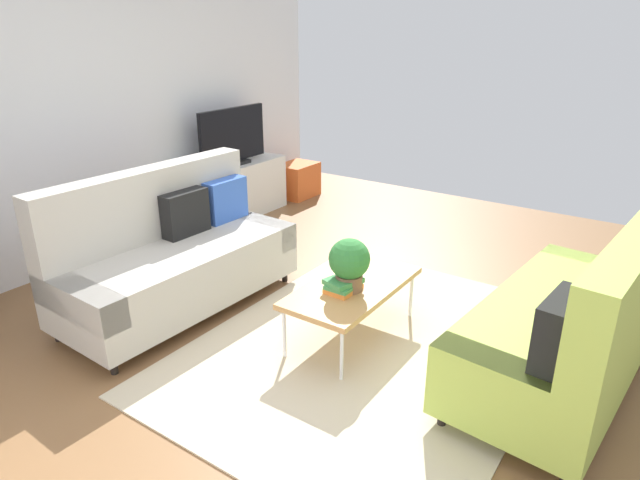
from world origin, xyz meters
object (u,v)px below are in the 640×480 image
couch_beige (174,254)px  bottle_0 (210,162)px  coffee_table (353,288)px  bottle_1 (217,159)px  vase_0 (192,168)px  tv (233,137)px  couch_green (575,323)px  potted_plant (349,262)px  table_book_0 (343,289)px  storage_trunk (298,180)px  tv_console (235,191)px

couch_beige → bottle_0: couch_beige is taller
coffee_table → bottle_1: 2.81m
coffee_table → vase_0: bearing=70.1°
tv → vase_0: (-0.58, 0.07, -0.25)m
couch_beige → couch_green: bearing=105.1°
tv → bottle_0: tv is taller
bottle_1 → couch_beige: bearing=-146.1°
bottle_0 → couch_beige: bearing=-144.2°
potted_plant → vase_0: size_ratio=2.85×
couch_beige → bottle_1: couch_beige is taller
coffee_table → table_book_0: size_ratio=4.58×
couch_green → vase_0: bearing=86.0°
storage_trunk → bottle_0: bearing=177.7°
tv → couch_beige: bearing=-149.8°
couch_green → coffee_table: (-0.28, 1.42, -0.05)m
couch_green → table_book_0: 1.48m
vase_0 → bottle_0: bottle_0 is taller
couch_green → potted_plant: 1.46m
couch_green → table_book_0: couch_green is taller
vase_0 → bottle_1: bottle_1 is taller
tv_console → bottle_0: (-0.39, -0.04, 0.42)m
table_book_0 → couch_beige: bearing=100.4°
couch_beige → couch_green: (0.66, -2.84, -0.01)m
couch_beige → couch_green: same height
table_book_0 → bottle_0: size_ratio=1.15×
couch_green → storage_trunk: 4.52m
coffee_table → table_book_0: 0.13m
couch_green → coffee_table: bearing=106.5°
tv_console → bottle_1: bottle_1 is taller
couch_beige → bottle_1: 1.97m
storage_trunk → potted_plant: bearing=-137.6°
storage_trunk → bottle_0: (-1.49, 0.06, 0.52)m
tv → table_book_0: 3.05m
couch_beige → bottle_1: size_ratio=8.32×
tv → vase_0: bearing=173.1°
couch_beige → vase_0: bearing=-136.3°
coffee_table → bottle_0: bearing=65.8°
bottle_0 → bottle_1: bottle_1 is taller
couch_beige → potted_plant: size_ratio=5.16×
storage_trunk → potted_plant: 3.67m
table_book_0 → tv: bearing=57.0°
vase_0 → bottle_1: (0.29, -0.09, 0.05)m
couch_green → tv: bearing=77.9°
couch_green → tv: size_ratio=1.97×
bottle_0 → bottle_1: 0.11m
storage_trunk → potted_plant: size_ratio=1.39×
potted_plant → storage_trunk: bearing=42.4°
table_book_0 → vase_0: vase_0 is taller
tv_console → couch_beige: bearing=-149.4°
storage_trunk → table_book_0: (-2.74, -2.44, 0.22)m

